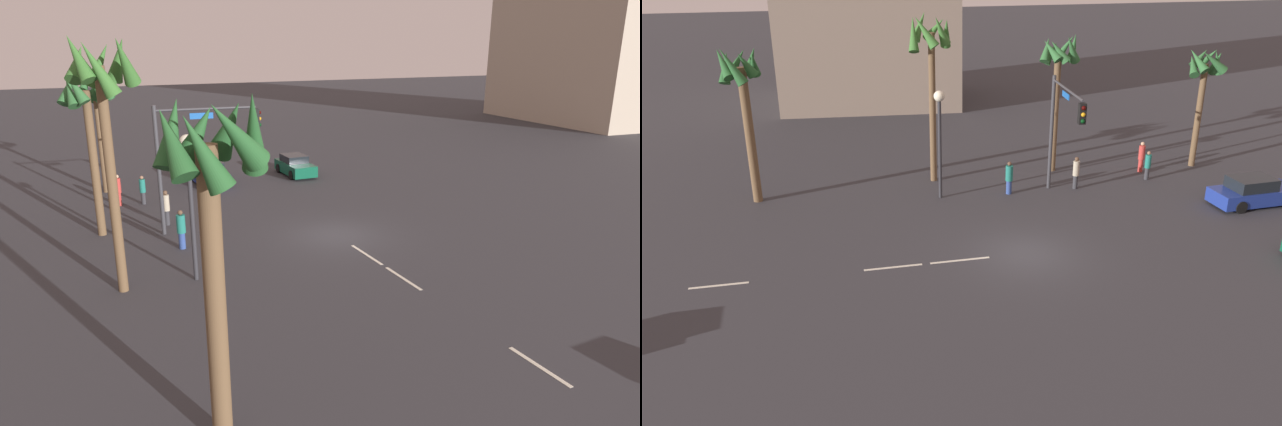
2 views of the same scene
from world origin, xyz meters
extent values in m
plane|color=#333338|center=(0.00, 0.00, 0.00)|extent=(220.00, 220.00, 0.00)
cube|color=silver|center=(-12.73, 0.00, 0.01)|extent=(2.28, 0.14, 0.01)
cube|color=silver|center=(-5.80, 0.00, 0.01)|extent=(2.44, 0.14, 0.01)
cube|color=silver|center=(-2.94, 0.00, 0.01)|extent=(2.59, 0.14, 0.01)
cube|color=navy|center=(13.21, 2.85, 0.52)|extent=(4.58, 2.01, 0.73)
cube|color=black|center=(12.95, 2.84, 1.19)|extent=(2.23, 1.69, 0.60)
cylinder|color=black|center=(14.57, 3.77, 0.32)|extent=(0.65, 0.25, 0.64)
cylinder|color=black|center=(14.65, 2.07, 0.32)|extent=(0.65, 0.25, 0.64)
cylinder|color=black|center=(11.78, 3.63, 0.32)|extent=(0.65, 0.25, 0.64)
cylinder|color=black|center=(11.86, 1.93, 0.32)|extent=(0.65, 0.25, 0.64)
cube|color=#0F5138|center=(12.72, -3.34, 0.53)|extent=(3.96, 1.72, 0.75)
cube|color=black|center=(12.95, -3.34, 1.15)|extent=(1.91, 1.50, 0.49)
cylinder|color=black|center=(11.49, -4.11, 0.32)|extent=(0.64, 0.23, 0.64)
cylinder|color=black|center=(11.50, -2.53, 0.32)|extent=(0.64, 0.23, 0.64)
cylinder|color=black|center=(13.93, -4.14, 0.32)|extent=(0.64, 0.23, 0.64)
cylinder|color=black|center=(13.95, -2.56, 0.32)|extent=(0.64, 0.23, 0.64)
cylinder|color=#38383D|center=(3.74, 7.46, 3.10)|extent=(0.20, 0.20, 6.19)
cylinder|color=#38383D|center=(3.54, 5.10, 5.94)|extent=(0.51, 4.74, 0.12)
cube|color=black|center=(3.35, 2.73, 5.37)|extent=(0.35, 0.35, 0.95)
sphere|color=#360503|center=(3.33, 2.55, 5.66)|extent=(0.20, 0.20, 0.20)
sphere|color=orange|center=(3.33, 2.55, 5.36)|extent=(0.20, 0.20, 0.20)
sphere|color=black|center=(3.33, 2.55, 5.06)|extent=(0.20, 0.20, 0.20)
cube|color=#1959B2|center=(3.56, 5.33, 5.62)|extent=(0.13, 1.10, 0.28)
cylinder|color=#2D2D33|center=(-2.34, 7.37, 2.58)|extent=(0.18, 0.18, 5.15)
sphere|color=#F2EACC|center=(-2.34, 7.37, 5.43)|extent=(0.56, 0.56, 0.56)
cylinder|color=#2D478C|center=(1.35, 7.10, 0.38)|extent=(0.34, 0.34, 0.76)
cylinder|color=#1E7266|center=(1.35, 7.10, 1.17)|extent=(0.45, 0.45, 0.83)
sphere|color=brown|center=(1.35, 7.10, 1.69)|extent=(0.22, 0.22, 0.22)
cylinder|color=#333338|center=(5.12, 7.04, 0.38)|extent=(0.37, 0.37, 0.76)
cylinder|color=#B2A58C|center=(5.12, 7.04, 1.17)|extent=(0.49, 0.49, 0.83)
sphere|color=brown|center=(5.12, 7.04, 1.70)|extent=(0.22, 0.22, 0.22)
cylinder|color=#BF3833|center=(9.92, 8.82, 0.38)|extent=(0.36, 0.36, 0.76)
cylinder|color=#BF3833|center=(9.92, 8.82, 1.18)|extent=(0.48, 0.48, 0.83)
sphere|color=tan|center=(9.92, 8.82, 1.70)|extent=(0.22, 0.22, 0.22)
cylinder|color=#333338|center=(9.65, 7.52, 0.35)|extent=(0.30, 0.30, 0.70)
cylinder|color=#1E7266|center=(9.65, 7.52, 1.08)|extent=(0.40, 0.40, 0.76)
sphere|color=#8C664C|center=(9.65, 7.52, 1.57)|extent=(0.21, 0.21, 0.21)
cylinder|color=brown|center=(-2.20, 10.07, 4.08)|extent=(0.36, 0.36, 8.16)
cone|color=#38702D|center=(-1.42, 10.01, 8.14)|extent=(0.65, 1.22, 1.66)
cone|color=#38702D|center=(-1.89, 10.70, 8.25)|extent=(1.46, 1.09, 1.43)
cone|color=#38702D|center=(-2.70, 10.71, 8.42)|extent=(1.36, 1.23, 1.68)
cone|color=#38702D|center=(-3.12, 10.18, 8.09)|extent=(0.72, 1.38, 1.92)
cone|color=#38702D|center=(-2.66, 9.30, 8.32)|extent=(1.59, 1.26, 1.78)
cone|color=#38702D|center=(-1.83, 9.40, 8.34)|extent=(1.30, 1.06, 1.63)
cylinder|color=brown|center=(4.93, 10.19, 3.43)|extent=(0.39, 0.39, 6.86)
cone|color=#2D6633|center=(5.76, 10.10, 7.14)|extent=(0.68, 1.23, 1.75)
cone|color=#2D6633|center=(5.53, 10.82, 7.00)|extent=(1.44, 1.40, 1.75)
cone|color=#2D6633|center=(4.75, 10.82, 6.77)|extent=(1.30, 0.87, 1.41)
cone|color=#2D6633|center=(4.37, 10.58, 6.99)|extent=(1.13, 1.28, 1.47)
cone|color=#2D6633|center=(4.38, 9.79, 7.07)|extent=(1.25, 1.44, 1.35)
cone|color=#2D6633|center=(4.72, 9.54, 7.05)|extent=(1.40, 0.93, 1.40)
cone|color=#2D6633|center=(5.45, 9.54, 7.15)|extent=(1.41, 1.29, 1.70)
cylinder|color=brown|center=(13.49, 9.17, 3.04)|extent=(0.37, 0.37, 6.08)
cone|color=#2D6633|center=(14.18, 9.21, 6.13)|extent=(0.62, 1.15, 1.48)
cone|color=#2D6633|center=(13.92, 9.71, 6.31)|extent=(1.37, 1.25, 1.41)
cone|color=#2D6633|center=(13.45, 9.78, 6.32)|extent=(1.26, 0.64, 1.29)
cone|color=#2D6633|center=(12.82, 9.37, 6.00)|extent=(0.93, 1.53, 1.33)
cone|color=#2D6633|center=(12.79, 8.88, 6.37)|extent=(1.09, 1.59, 1.46)
cone|color=#2D6633|center=(13.43, 8.34, 6.37)|extent=(1.69, 0.68, 1.49)
cone|color=#2D6633|center=(13.81, 8.56, 6.28)|extent=(1.24, 1.01, 1.49)
cylinder|color=brown|center=(-11.75, 9.01, 3.47)|extent=(0.47, 0.47, 6.94)
cone|color=#235628|center=(-11.14, 9.01, 7.07)|extent=(0.56, 1.08, 1.34)
cone|color=#235628|center=(-11.29, 9.57, 7.13)|extent=(1.22, 1.14, 1.55)
cone|color=#235628|center=(-11.97, 9.70, 7.05)|extent=(1.39, 0.93, 1.52)
cone|color=#235628|center=(-12.48, 9.25, 6.91)|extent=(0.89, 1.28, 1.63)
cone|color=#235628|center=(-12.49, 8.62, 7.22)|extent=(1.23, 1.65, 1.59)
cone|color=#235628|center=(-12.06, 8.12, 7.16)|extent=(1.56, 1.01, 1.91)
cone|color=#235628|center=(-11.45, 8.45, 7.17)|extent=(1.26, 1.03, 1.38)
camera|label=1|loc=(-22.54, 11.69, 8.83)|focal=31.14mm
camera|label=2|loc=(-8.32, -24.00, 12.62)|focal=36.31mm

